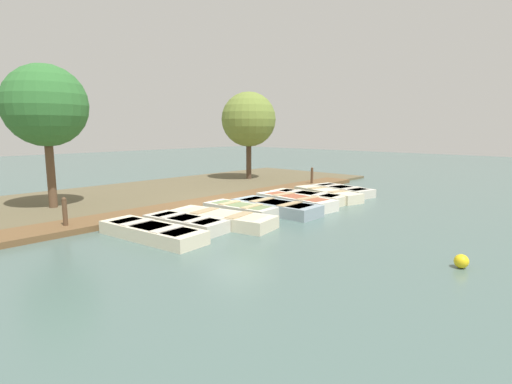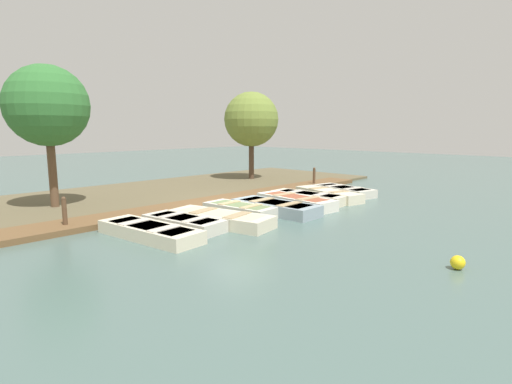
% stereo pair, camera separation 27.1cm
% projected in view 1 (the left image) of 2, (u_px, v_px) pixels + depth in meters
% --- Properties ---
extents(ground_plane, '(80.00, 80.00, 0.00)m').
position_uv_depth(ground_plane, '(237.00, 208.00, 15.32)').
color(ground_plane, '#4C6660').
extents(shore_bank, '(8.00, 24.00, 0.13)m').
position_uv_depth(shore_bank, '(162.00, 192.00, 18.66)').
color(shore_bank, brown).
rests_on(shore_bank, ground_plane).
extents(dock_walkway, '(1.51, 18.98, 0.18)m').
position_uv_depth(dock_walkway, '(214.00, 202.00, 16.19)').
color(dock_walkway, brown).
rests_on(dock_walkway, ground_plane).
extents(rowboat_0, '(3.50, 1.46, 0.39)m').
position_uv_depth(rowboat_0, '(152.00, 232.00, 11.04)').
color(rowboat_0, beige).
rests_on(rowboat_0, ground_plane).
extents(rowboat_1, '(2.79, 1.38, 0.39)m').
position_uv_depth(rowboat_1, '(185.00, 223.00, 12.04)').
color(rowboat_1, beige).
rests_on(rowboat_1, ground_plane).
extents(rowboat_2, '(3.67, 1.89, 0.41)m').
position_uv_depth(rowboat_2, '(222.00, 219.00, 12.61)').
color(rowboat_2, beige).
rests_on(rowboat_2, ground_plane).
extents(rowboat_3, '(2.76, 1.27, 0.41)m').
position_uv_depth(rowboat_3, '(241.00, 210.00, 14.00)').
color(rowboat_3, beige).
rests_on(rowboat_3, ground_plane).
extents(rowboat_4, '(3.35, 1.35, 0.43)m').
position_uv_depth(rowboat_4, '(276.00, 207.00, 14.40)').
color(rowboat_4, '#8C9EA8').
rests_on(rowboat_4, ground_plane).
extents(rowboat_5, '(3.42, 1.40, 0.44)m').
position_uv_depth(rowboat_5, '(295.00, 201.00, 15.54)').
color(rowboat_5, silver).
rests_on(rowboat_5, ground_plane).
extents(rowboat_6, '(3.28, 1.22, 0.41)m').
position_uv_depth(rowboat_6, '(307.00, 197.00, 16.58)').
color(rowboat_6, beige).
rests_on(rowboat_6, ground_plane).
extents(rowboat_7, '(3.45, 1.70, 0.42)m').
position_uv_depth(rowboat_7, '(327.00, 194.00, 17.32)').
color(rowboat_7, beige).
rests_on(rowboat_7, ground_plane).
extents(rowboat_8, '(3.10, 1.74, 0.39)m').
position_uv_depth(rowboat_8, '(342.00, 191.00, 18.42)').
color(rowboat_8, beige).
rests_on(rowboat_8, ground_plane).
extents(mooring_post_near, '(0.14, 0.14, 1.03)m').
position_uv_depth(mooring_post_near, '(65.00, 214.00, 11.76)').
color(mooring_post_near, brown).
rests_on(mooring_post_near, ground_plane).
extents(mooring_post_far, '(0.14, 0.14, 1.03)m').
position_uv_depth(mooring_post_far, '(312.00, 177.00, 20.91)').
color(mooring_post_far, brown).
rests_on(mooring_post_far, ground_plane).
extents(buoy, '(0.31, 0.31, 0.31)m').
position_uv_depth(buoy, '(461.00, 261.00, 8.69)').
color(buoy, yellow).
rests_on(buoy, ground_plane).
extents(park_tree_far_left, '(2.93, 2.93, 5.30)m').
position_uv_depth(park_tree_far_left, '(45.00, 106.00, 14.24)').
color(park_tree_far_left, brown).
rests_on(park_tree_far_left, ground_plane).
extents(park_tree_left, '(3.10, 3.10, 5.10)m').
position_uv_depth(park_tree_left, '(249.00, 120.00, 22.79)').
color(park_tree_left, '#4C3828').
rests_on(park_tree_left, ground_plane).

